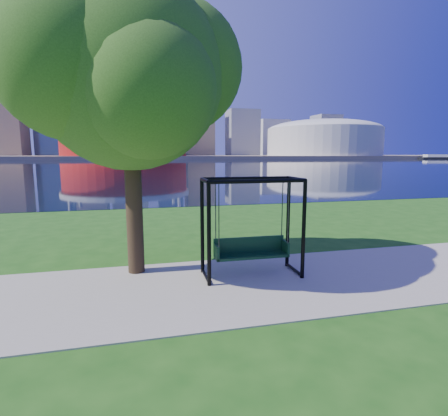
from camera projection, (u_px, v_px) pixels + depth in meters
name	position (u px, v px, depth m)	size (l,w,h in m)	color
ground	(229.00, 278.00, 8.60)	(900.00, 900.00, 0.00)	#1E5114
path	(234.00, 285.00, 8.12)	(120.00, 4.00, 0.03)	#9E937F
river	(145.00, 164.00, 106.51)	(900.00, 180.00, 0.02)	black
far_bank	(140.00, 157.00, 302.19)	(900.00, 228.00, 2.00)	#937F60
stadium	(125.00, 137.00, 229.66)	(83.00, 83.00, 32.00)	maroon
arena	(324.00, 137.00, 263.51)	(84.00, 84.00, 26.56)	beige
skyline	(134.00, 117.00, 308.72)	(392.00, 66.00, 96.50)	gray
swing	(251.00, 229.00, 8.63)	(2.43, 1.08, 2.47)	black
park_tree	(127.00, 70.00, 8.31)	(5.82, 5.25, 7.22)	black
barge	(443.00, 157.00, 228.40)	(30.03, 15.55, 2.90)	black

